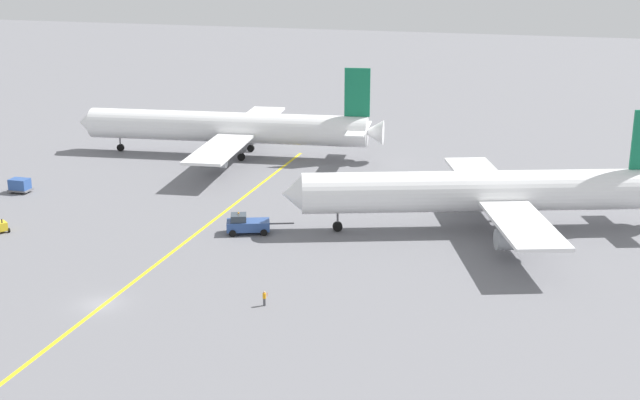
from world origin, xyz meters
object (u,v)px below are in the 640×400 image
at_px(airliner_at_gate_left, 229,128).
at_px(gse_container_dolly_flat, 20,185).
at_px(pushback_tug, 247,224).
at_px(airliner_being_pushed, 484,192).
at_px(gse_gpu_cart_small, 1,226).
at_px(ground_crew_ramp_agent_by_cones, 264,298).

distance_m(airliner_at_gate_left, gse_container_dolly_flat, 38.04).
bearing_deg(pushback_tug, airliner_being_pushed, 20.67).
xyz_separation_m(airliner_at_gate_left, pushback_tug, (19.22, -38.65, -3.84)).
bearing_deg(gse_container_dolly_flat, gse_gpu_cart_small, -60.61).
relative_size(airliner_being_pushed, pushback_tug, 5.85).
bearing_deg(airliner_being_pushed, ground_crew_ramp_agent_by_cones, -120.03).
xyz_separation_m(airliner_being_pushed, gse_container_dolly_flat, (-69.21, -3.89, -3.97)).
height_order(gse_gpu_cart_small, gse_container_dolly_flat, gse_container_dolly_flat).
bearing_deg(ground_crew_ramp_agent_by_cones, gse_gpu_cart_small, 164.32).
bearing_deg(airliner_being_pushed, pushback_tug, -159.33).
xyz_separation_m(airliner_being_pushed, ground_crew_ramp_agent_by_cones, (-18.49, -31.98, -4.30)).
xyz_separation_m(pushback_tug, gse_gpu_cart_small, (-30.84, -9.36, -0.43)).
distance_m(airliner_at_gate_left, pushback_tug, 43.33).
distance_m(airliner_being_pushed, gse_container_dolly_flat, 69.43).
bearing_deg(airliner_at_gate_left, gse_gpu_cart_small, -103.61).
height_order(airliner_at_gate_left, pushback_tug, airliner_at_gate_left).
bearing_deg(airliner_at_gate_left, ground_crew_ramp_agent_by_cones, -63.42).
xyz_separation_m(airliner_being_pushed, pushback_tug, (-29.10, -10.98, -3.92)).
distance_m(airliner_being_pushed, ground_crew_ramp_agent_by_cones, 37.18).
distance_m(airliner_being_pushed, pushback_tug, 31.35).
distance_m(airliner_at_gate_left, airliner_being_pushed, 55.68).
height_order(airliner_at_gate_left, airliner_being_pushed, airliner_at_gate_left).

